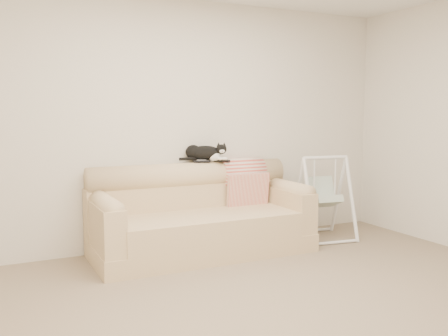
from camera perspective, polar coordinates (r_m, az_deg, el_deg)
name	(u,v)px	position (r m, az deg, el deg)	size (l,w,h in m)	color
ground_plane	(282,308)	(3.83, 6.61, -15.56)	(5.00, 5.00, 0.00)	#79614B
room_shell	(285,98)	(3.56, 6.94, 7.90)	(5.04, 4.04, 2.60)	beige
sofa	(200,218)	(5.12, -2.78, -5.75)	(2.20, 0.93, 0.90)	tan
remote_a	(202,161)	(5.29, -2.58, 0.78)	(0.19, 0.08, 0.03)	black
remote_b	(222,161)	(5.37, -0.22, 0.84)	(0.15, 0.16, 0.02)	black
tuxedo_cat	(205,153)	(5.33, -2.21, 1.76)	(0.51, 0.35, 0.20)	black
throw_blanket	(242,176)	(5.52, 2.06, -0.91)	(0.49, 0.38, 0.58)	#CF4638
baby_swing	(324,197)	(5.76, 11.36, -3.28)	(0.65, 0.69, 0.95)	white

